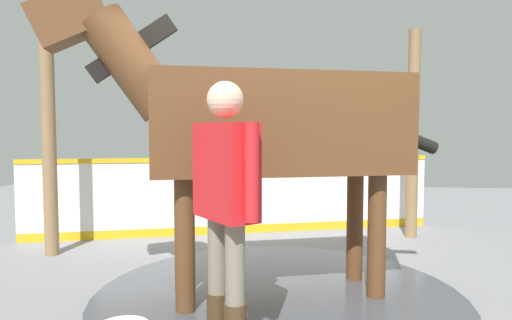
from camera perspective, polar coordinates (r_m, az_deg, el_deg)
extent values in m
cube|color=gray|center=(4.36, 4.61, -16.04)|extent=(16.00, 16.00, 0.02)
cylinder|color=#42444C|center=(4.18, 2.86, -16.74)|extent=(3.31, 3.31, 0.00)
cube|color=white|center=(6.39, -2.43, -4.82)|extent=(5.63, 1.81, 1.04)
cube|color=gold|center=(6.34, -2.44, 0.10)|extent=(5.63, 1.83, 0.06)
cube|color=gold|center=(6.48, -2.42, -8.85)|extent=(5.63, 1.81, 0.12)
cylinder|color=olive|center=(5.73, -25.10, 2.92)|extent=(0.16, 0.16, 2.84)
cylinder|color=olive|center=(6.45, 19.53, 3.09)|extent=(0.16, 0.16, 2.84)
cube|color=brown|center=(3.92, 2.93, 4.58)|extent=(2.35, 1.47, 0.85)
cylinder|color=brown|center=(3.68, -9.12, -10.70)|extent=(0.16, 0.16, 1.09)
cylinder|color=brown|center=(4.14, -9.34, -9.10)|extent=(0.16, 0.16, 1.09)
cylinder|color=brown|center=(4.09, 15.27, -9.35)|extent=(0.16, 0.16, 1.09)
cylinder|color=brown|center=(4.50, 12.59, -8.11)|extent=(0.16, 0.16, 1.09)
cylinder|color=brown|center=(3.86, -15.64, 11.77)|extent=(0.90, 0.61, 0.94)
cube|color=black|center=(3.88, -15.67, 13.65)|extent=(0.72, 0.28, 0.58)
cube|color=brown|center=(3.99, -22.81, 16.63)|extent=(0.70, 0.46, 0.56)
cylinder|color=black|center=(4.37, 18.37, 2.99)|extent=(0.70, 0.32, 0.35)
cylinder|color=#47331E|center=(3.25, -4.96, -19.55)|extent=(0.15, 0.15, 0.35)
cylinder|color=slate|center=(3.10, -5.00, -12.00)|extent=(0.13, 0.13, 0.53)
cylinder|color=slate|center=(2.91, -2.72, -13.05)|extent=(0.13, 0.13, 0.53)
cube|color=red|center=(2.90, -3.95, -1.43)|extent=(0.50, 0.54, 0.63)
cylinder|color=red|center=(3.17, -6.75, -0.74)|extent=(0.09, 0.09, 0.60)
cylinder|color=red|center=(2.64, -0.58, -1.58)|extent=(0.09, 0.09, 0.60)
sphere|color=beige|center=(2.89, -3.99, 7.75)|extent=(0.24, 0.24, 0.24)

